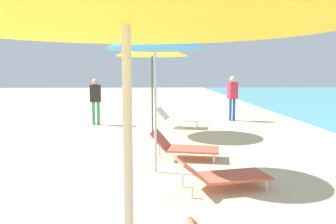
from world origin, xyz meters
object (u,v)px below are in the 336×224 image
object	(u,v)px
lounger_third_inland	(221,174)
umbrella_farthest	(152,49)
umbrella_third	(155,39)
lounger_farthest_shoreside	(177,118)
person_walking_mid	(232,94)
person_walking_near	(96,97)
lounger_third_shoreside	(183,146)

from	to	relation	value
lounger_third_inland	umbrella_farthest	world-z (taller)	umbrella_farthest
umbrella_third	umbrella_farthest	size ratio (longest dim) A/B	0.97
umbrella_third	lounger_third_inland	distance (m)	2.63
lounger_farthest_shoreside	lounger_third_inland	bearing A→B (deg)	-73.62
lounger_farthest_shoreside	person_walking_mid	distance (m)	2.77
umbrella_farthest	person_walking_near	size ratio (longest dim) A/B	1.73
umbrella_farthest	lounger_third_shoreside	bearing A→B (deg)	-77.41
umbrella_farthest	person_walking_near	xyz separation A→B (m)	(-2.00, 1.74, -1.55)
lounger_farthest_shoreside	person_walking_mid	size ratio (longest dim) A/B	0.92
umbrella_third	lounger_farthest_shoreside	xyz separation A→B (m)	(0.75, 4.92, -2.13)
umbrella_farthest	lounger_third_inland	bearing A→B (deg)	-77.28
lounger_farthest_shoreside	umbrella_third	bearing A→B (deg)	-85.09
person_walking_near	person_walking_mid	bearing A→B (deg)	-81.27
umbrella_farthest	umbrella_third	bearing A→B (deg)	-88.92
lounger_third_shoreside	person_walking_near	xyz separation A→B (m)	(-2.67, 4.76, 0.71)
lounger_third_inland	person_walking_mid	distance (m)	7.70
lounger_third_shoreside	lounger_farthest_shoreside	size ratio (longest dim) A/B	1.00
umbrella_third	person_walking_near	size ratio (longest dim) A/B	1.67
lounger_third_inland	lounger_farthest_shoreside	xyz separation A→B (m)	(-0.29, 5.89, 0.08)
umbrella_third	person_walking_mid	size ratio (longest dim) A/B	1.60
person_walking_near	umbrella_farthest	bearing A→B (deg)	-130.76
lounger_third_inland	umbrella_farthest	size ratio (longest dim) A/B	0.56
umbrella_third	person_walking_mid	world-z (taller)	umbrella_third
lounger_farthest_shoreside	umbrella_farthest	bearing A→B (deg)	-116.91
umbrella_third	lounger_farthest_shoreside	world-z (taller)	umbrella_third
lounger_third_shoreside	lounger_third_inland	size ratio (longest dim) A/B	0.98
person_walking_near	lounger_third_inland	bearing A→B (deg)	-154.70
lounger_third_inland	person_walking_mid	size ratio (longest dim) A/B	0.93
lounger_third_shoreside	person_walking_mid	xyz separation A→B (m)	(2.36, 5.51, 0.76)
lounger_third_shoreside	lounger_farthest_shoreside	xyz separation A→B (m)	(0.15, 3.99, 0.06)
lounger_third_shoreside	person_walking_mid	bearing A→B (deg)	78.16
lounger_third_shoreside	lounger_third_inland	bearing A→B (deg)	-65.73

